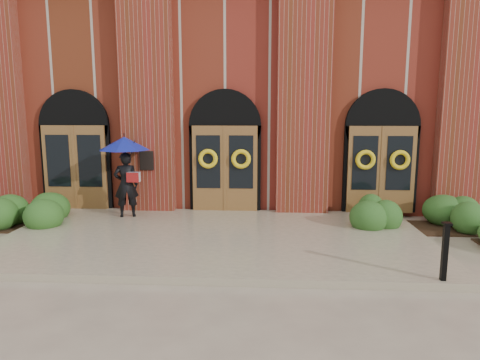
# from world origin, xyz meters

# --- Properties ---
(ground) EXTENTS (90.00, 90.00, 0.00)m
(ground) POSITION_xyz_m (0.00, 0.00, 0.00)
(ground) COLOR tan
(ground) RESTS_ON ground
(landing) EXTENTS (10.00, 5.30, 0.15)m
(landing) POSITION_xyz_m (0.00, 0.15, 0.07)
(landing) COLOR tan
(landing) RESTS_ON ground
(church_building) EXTENTS (16.20, 12.53, 7.00)m
(church_building) POSITION_xyz_m (0.00, 8.78, 3.50)
(church_building) COLOR maroon
(church_building) RESTS_ON ground
(man_with_umbrella) EXTENTS (1.73, 1.73, 2.23)m
(man_with_umbrella) POSITION_xyz_m (-2.66, 1.80, 1.71)
(man_with_umbrella) COLOR black
(man_with_umbrella) RESTS_ON landing
(metal_post) EXTENTS (0.14, 0.14, 1.04)m
(metal_post) POSITION_xyz_m (4.30, -2.35, 0.70)
(metal_post) COLOR black
(metal_post) RESTS_ON landing
(hedge_wall_left) EXTENTS (3.12, 1.25, 0.80)m
(hedge_wall_left) POSITION_xyz_m (-5.92, 1.17, 0.40)
(hedge_wall_left) COLOR #274F1A
(hedge_wall_left) RESTS_ON ground
(hedge_wall_right) EXTENTS (3.07, 1.23, 0.79)m
(hedge_wall_right) POSITION_xyz_m (5.20, 1.53, 0.39)
(hedge_wall_right) COLOR #274D1B
(hedge_wall_right) RESTS_ON ground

